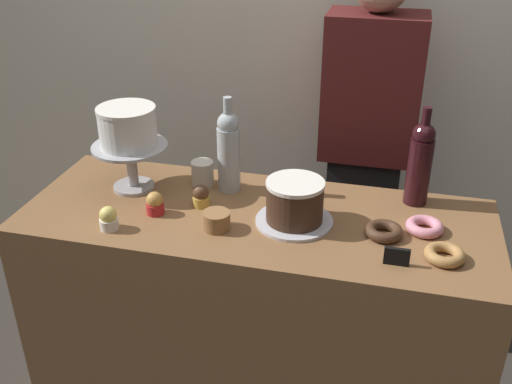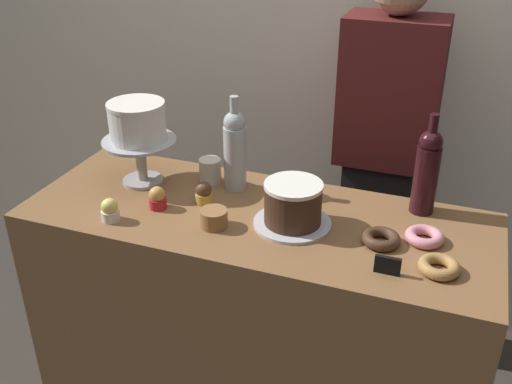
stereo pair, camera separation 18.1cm
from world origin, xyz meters
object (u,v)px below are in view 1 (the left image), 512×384
at_px(white_layer_cake, 127,126).
at_px(coffee_cup_ceramic, 203,173).
at_px(wine_bottle_dark_red, 420,162).
at_px(wine_bottle_clear, 229,150).
at_px(donut_maple, 445,255).
at_px(price_sign_chalkboard, 397,257).
at_px(cupcake_lemon, 109,219).
at_px(cake_stand_pedestal, 131,159).
at_px(donut_chocolate, 384,231).
at_px(chocolate_round_cake, 295,201).
at_px(donut_pink, 425,227).
at_px(cookie_stack, 216,220).
at_px(cupcake_chocolate, 201,196).
at_px(cupcake_caramel, 155,204).
at_px(barista_figure, 365,157).

bearing_deg(white_layer_cake, coffee_cup_ceramic, 20.65).
bearing_deg(wine_bottle_dark_red, wine_bottle_clear, -174.72).
bearing_deg(donut_maple, price_sign_chalkboard, -156.07).
xyz_separation_m(wine_bottle_dark_red, cupcake_lemon, (-0.89, -0.39, -0.11)).
distance_m(wine_bottle_clear, cupcake_lemon, 0.45).
relative_size(cake_stand_pedestal, donut_maple, 2.23).
bearing_deg(donut_chocolate, chocolate_round_cake, 177.26).
distance_m(chocolate_round_cake, donut_pink, 0.39).
relative_size(cookie_stack, coffee_cup_ceramic, 0.99).
height_order(donut_maple, cookie_stack, cookie_stack).
distance_m(white_layer_cake, price_sign_chalkboard, 0.94).
height_order(chocolate_round_cake, wine_bottle_clear, wine_bottle_clear).
relative_size(donut_maple, donut_pink, 1.00).
bearing_deg(wine_bottle_clear, cookie_stack, -82.34).
relative_size(cupcake_chocolate, price_sign_chalkboard, 1.06).
relative_size(white_layer_cake, donut_maple, 1.70).
bearing_deg(cupcake_lemon, cupcake_caramel, 50.70).
bearing_deg(cupcake_lemon, barista_figure, 49.30).
bearing_deg(cookie_stack, white_layer_cake, 152.34).
bearing_deg(chocolate_round_cake, cupcake_lemon, -162.14).
xyz_separation_m(white_layer_cake, wine_bottle_dark_red, (0.93, 0.13, -0.08)).
bearing_deg(wine_bottle_clear, cupcake_chocolate, -112.35).
relative_size(cupcake_lemon, price_sign_chalkboard, 1.06).
relative_size(price_sign_chalkboard, barista_figure, 0.04).
distance_m(donut_maple, donut_chocolate, 0.19).
bearing_deg(cupcake_lemon, donut_chocolate, 11.16).
xyz_separation_m(donut_maple, donut_chocolate, (-0.17, 0.08, 0.00)).
bearing_deg(chocolate_round_cake, wine_bottle_clear, 146.99).
height_order(cupcake_caramel, cookie_stack, cupcake_caramel).
distance_m(white_layer_cake, barista_figure, 0.96).
bearing_deg(coffee_cup_ceramic, donut_pink, -10.24).
relative_size(donut_maple, price_sign_chalkboard, 1.60).
bearing_deg(coffee_cup_ceramic, white_layer_cake, -159.35).
relative_size(cupcake_caramel, barista_figure, 0.05).
xyz_separation_m(price_sign_chalkboard, barista_figure, (-0.14, 0.80, -0.07)).
relative_size(cupcake_lemon, donut_chocolate, 0.66).
bearing_deg(donut_pink, cookie_stack, -167.55).
relative_size(chocolate_round_cake, price_sign_chalkboard, 2.52).
height_order(donut_pink, coffee_cup_ceramic, coffee_cup_ceramic).
relative_size(cupcake_lemon, coffee_cup_ceramic, 0.87).
xyz_separation_m(cupcake_chocolate, cookie_stack, (0.09, -0.12, -0.01)).
xyz_separation_m(wine_bottle_clear, cupcake_chocolate, (-0.06, -0.13, -0.11)).
bearing_deg(cupcake_caramel, wine_bottle_clear, 50.41).
xyz_separation_m(cupcake_lemon, coffee_cup_ceramic, (0.18, 0.35, 0.01)).
bearing_deg(white_layer_cake, donut_chocolate, -7.16).
height_order(donut_pink, price_sign_chalkboard, price_sign_chalkboard).
xyz_separation_m(donut_pink, coffee_cup_ceramic, (-0.74, 0.13, 0.03)).
xyz_separation_m(chocolate_round_cake, cupcake_caramel, (-0.43, -0.05, -0.04)).
xyz_separation_m(chocolate_round_cake, donut_chocolate, (0.27, -0.01, -0.06)).
bearing_deg(cupcake_caramel, donut_chocolate, 3.12).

